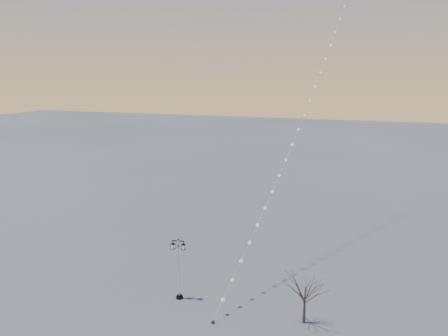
% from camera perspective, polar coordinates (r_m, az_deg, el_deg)
% --- Properties ---
extents(ground, '(300.00, 300.00, 0.00)m').
position_cam_1_polar(ground, '(33.23, -2.86, -18.97)').
color(ground, '#505050').
rests_on(ground, ground).
extents(street_lamp, '(1.26, 0.59, 5.01)m').
position_cam_1_polar(street_lamp, '(34.10, -6.08, -12.89)').
color(street_lamp, black).
rests_on(street_lamp, ground).
extents(bare_tree, '(2.20, 2.20, 3.65)m').
position_cam_1_polar(bare_tree, '(31.50, 10.82, -15.76)').
color(bare_tree, '#443128').
rests_on(bare_tree, ground).
extents(kite_train, '(9.69, 41.64, 43.72)m').
position_cam_1_polar(kite_train, '(46.39, 13.61, 17.55)').
color(kite_train, black).
rests_on(kite_train, ground).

